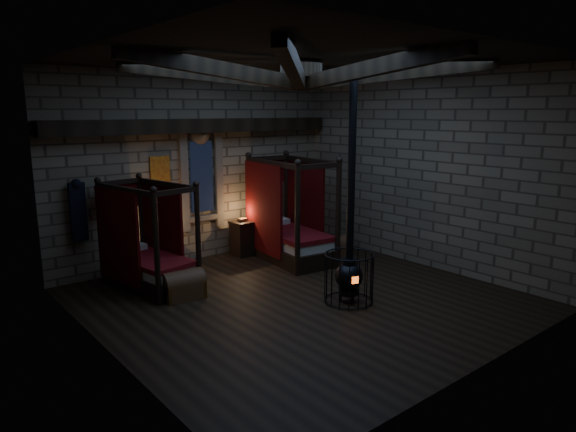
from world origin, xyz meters
TOP-DOWN VIEW (x-y plane):
  - room at (-0.00, 0.09)m, footprint 7.02×7.02m
  - bed_left at (-1.86, 2.40)m, footprint 1.33×2.08m
  - bed_right at (1.48, 2.12)m, footprint 1.42×2.33m
  - trunk_left at (-1.65, 1.35)m, footprint 0.78×0.54m
  - trunk_right at (2.41, 1.56)m, footprint 0.81×0.66m
  - nightstand_left at (-1.15, 3.05)m, footprint 0.52×0.50m
  - nightstand_right at (0.81, 3.03)m, footprint 0.52×0.50m
  - stove at (0.55, -0.70)m, footprint 0.88×0.88m

SIDE VIEW (x-z plane):
  - trunk_right at x=2.41m, z-range -0.03..0.49m
  - trunk_left at x=-1.65m, z-range -0.03..0.51m
  - nightstand_left at x=-1.15m, z-range -0.07..0.87m
  - nightstand_right at x=0.81m, z-range -0.03..0.87m
  - bed_left at x=-1.86m, z-range -0.51..1.51m
  - bed_right at x=1.48m, z-range -0.58..1.73m
  - stove at x=0.55m, z-range -1.45..2.60m
  - room at x=0.00m, z-range 1.60..5.89m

